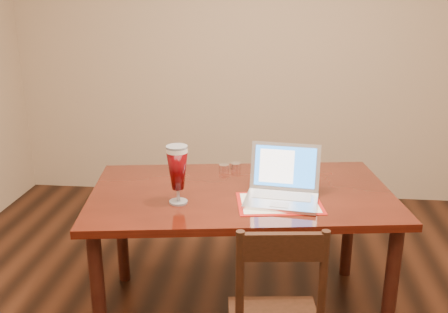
# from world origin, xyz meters

# --- Properties ---
(dining_table) EXTENTS (1.71, 1.12, 1.05)m
(dining_table) POSITION_xyz_m (-0.15, 0.69, 0.67)
(dining_table) COLOR #4A1309
(dining_table) RESTS_ON ground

